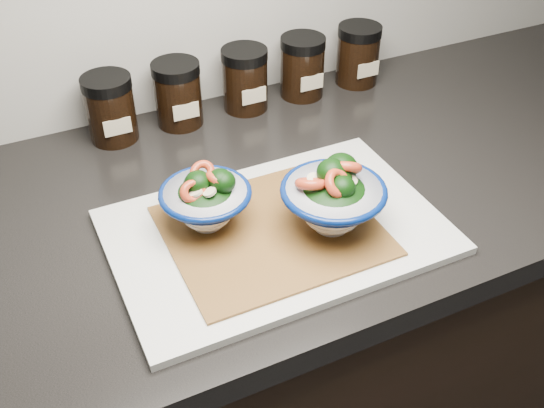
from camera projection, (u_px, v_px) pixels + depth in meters
name	position (u px, v px, depth m)	size (l,w,h in m)	color
cabinet	(298.00, 366.00, 1.28)	(3.43, 0.58, 0.86)	black
countertop	(305.00, 188.00, 1.00)	(3.50, 0.60, 0.04)	black
cutting_board	(276.00, 232.00, 0.88)	(0.45, 0.30, 0.01)	silver
bamboo_mat	(272.00, 230.00, 0.87)	(0.28, 0.24, 0.00)	brown
bowl_left	(206.00, 200.00, 0.85)	(0.13, 0.13, 0.10)	white
bowl_right	(333.00, 198.00, 0.85)	(0.14, 0.14, 0.11)	white
spice_jar_a	(110.00, 109.00, 1.04)	(0.08, 0.08, 0.11)	black
spice_jar_b	(178.00, 94.00, 1.08)	(0.08, 0.08, 0.11)	black
spice_jar_c	(245.00, 79.00, 1.13)	(0.08, 0.08, 0.11)	black
spice_jar_d	(302.00, 67.00, 1.16)	(0.08, 0.08, 0.11)	black
spice_jar_e	(358.00, 55.00, 1.20)	(0.08, 0.08, 0.11)	black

